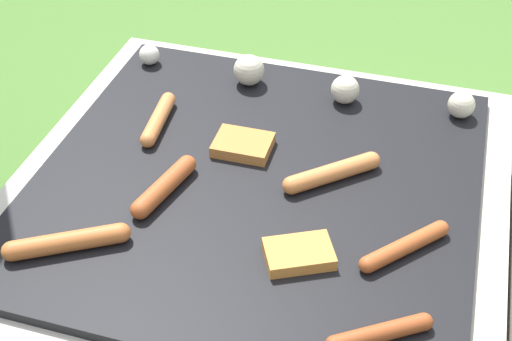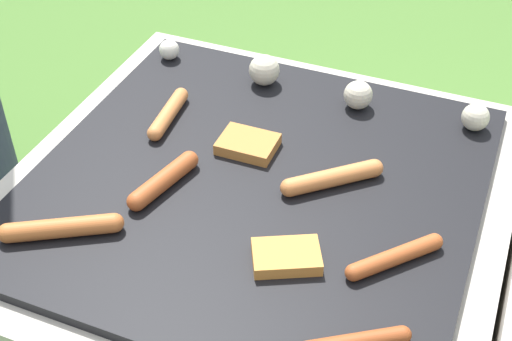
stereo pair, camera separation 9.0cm
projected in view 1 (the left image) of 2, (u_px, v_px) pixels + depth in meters
name	position (u px, v px, depth m)	size (l,w,h in m)	color
grill	(256.00, 271.00, 1.31)	(0.81, 0.81, 0.44)	#B2AA9E
sausage_back_center	(158.00, 119.00, 1.27)	(0.04, 0.15, 0.03)	#C6753D
sausage_mid_left	(332.00, 173.00, 1.16)	(0.14, 0.13, 0.03)	#C6753D
sausage_front_center	(380.00, 333.00, 0.91)	(0.13, 0.09, 0.02)	#93421E
sausage_mid_right	(405.00, 246.00, 1.03)	(0.12, 0.13, 0.02)	#A34C23
sausage_front_right	(164.00, 186.00, 1.13)	(0.06, 0.15, 0.03)	#A34C23
sausage_back_right	(67.00, 242.00, 1.04)	(0.16, 0.11, 0.03)	#B7602D
bread_slice_center	(243.00, 145.00, 1.22)	(0.10, 0.08, 0.02)	#B27033
bread_slice_right	(299.00, 254.00, 1.02)	(0.12, 0.10, 0.02)	#D18438
mushroom_row	(306.00, 80.00, 1.35)	(0.66, 0.07, 0.06)	silver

